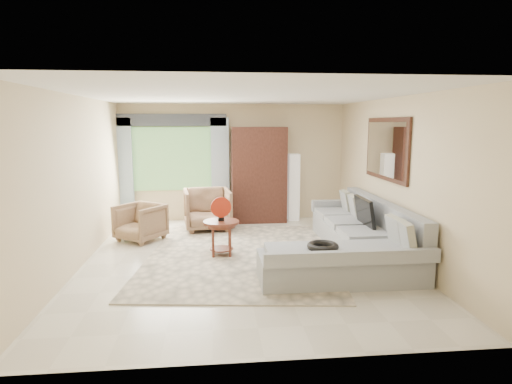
{
  "coord_description": "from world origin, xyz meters",
  "views": [
    {
      "loc": [
        -0.45,
        -6.63,
        2.19
      ],
      "look_at": [
        0.25,
        0.35,
        1.05
      ],
      "focal_mm": 30.0,
      "sensor_mm": 36.0,
      "label": 1
    }
  ],
  "objects": [
    {
      "name": "tv_screen",
      "position": [
        2.05,
        0.12,
        0.72
      ],
      "size": [
        0.14,
        0.74,
        0.48
      ],
      "primitive_type": "cube",
      "rotation": [
        0.0,
        -0.17,
        0.0
      ],
      "color": "black",
      "rests_on": "sectional_sofa"
    },
    {
      "name": "ground",
      "position": [
        0.0,
        0.0,
        0.0
      ],
      "size": [
        6.0,
        6.0,
        0.0
      ],
      "primitive_type": "plane",
      "color": "silver",
      "rests_on": "ground"
    },
    {
      "name": "wall_mirror",
      "position": [
        2.46,
        0.35,
        1.75
      ],
      "size": [
        0.05,
        1.7,
        1.05
      ],
      "color": "black",
      "rests_on": "wall_right"
    },
    {
      "name": "floor_lamp",
      "position": [
        1.35,
        2.78,
        0.75
      ],
      "size": [
        0.24,
        0.24,
        1.5
      ],
      "primitive_type": "cube",
      "color": "silver",
      "rests_on": "ground"
    },
    {
      "name": "armoire",
      "position": [
        0.55,
        2.72,
        1.05
      ],
      "size": [
        1.2,
        0.55,
        2.1
      ],
      "primitive_type": "cube",
      "color": "black",
      "rests_on": "ground"
    },
    {
      "name": "armchair_right",
      "position": [
        -0.58,
        2.04,
        0.43
      ],
      "size": [
        1.01,
        1.04,
        0.86
      ],
      "primitive_type": "imported",
      "rotation": [
        0.0,
        0.0,
        0.11
      ],
      "color": "#88664A",
      "rests_on": "ground"
    },
    {
      "name": "window",
      "position": [
        -1.35,
        2.97,
        1.4
      ],
      "size": [
        1.8,
        0.04,
        1.4
      ],
      "primitive_type": "cube",
      "color": "#669E59",
      "rests_on": "wall_back"
    },
    {
      "name": "potted_plant",
      "position": [
        -2.27,
        2.47,
        0.24
      ],
      "size": [
        0.51,
        0.46,
        0.49
      ],
      "primitive_type": "imported",
      "rotation": [
        0.0,
        0.0,
        -0.21
      ],
      "color": "#999999",
      "rests_on": "ground"
    },
    {
      "name": "curtain_left",
      "position": [
        -2.4,
        2.88,
        1.15
      ],
      "size": [
        0.4,
        0.08,
        2.3
      ],
      "primitive_type": "cube",
      "color": "#9EB7CC",
      "rests_on": "ground"
    },
    {
      "name": "area_rug",
      "position": [
        -0.02,
        0.23,
        0.01
      ],
      "size": [
        3.45,
        4.33,
        0.02
      ],
      "primitive_type": "cube",
      "rotation": [
        0.0,
        0.0,
        -0.12
      ],
      "color": "beige",
      "rests_on": "ground"
    },
    {
      "name": "armchair_left",
      "position": [
        -1.83,
        1.34,
        0.35
      ],
      "size": [
        1.05,
        1.06,
        0.7
      ],
      "primitive_type": "imported",
      "rotation": [
        0.0,
        0.0,
        -0.63
      ],
      "color": "olive",
      "rests_on": "ground"
    },
    {
      "name": "coffee_table",
      "position": [
        -0.34,
        0.25,
        0.31
      ],
      "size": [
        0.59,
        0.59,
        0.59
      ],
      "rotation": [
        0.0,
        0.0,
        -0.3
      ],
      "color": "#4A1C13",
      "rests_on": "ground"
    },
    {
      "name": "sectional_sofa",
      "position": [
        1.78,
        -0.18,
        0.28
      ],
      "size": [
        2.3,
        3.46,
        0.9
      ],
      "color": "#94989C",
      "rests_on": "ground"
    },
    {
      "name": "red_disc",
      "position": [
        -0.34,
        0.25,
        0.82
      ],
      "size": [
        0.34,
        0.08,
        0.34
      ],
      "primitive_type": "cylinder",
      "rotation": [
        1.57,
        0.0,
        0.15
      ],
      "color": "#A92510",
      "rests_on": "coffee_table"
    },
    {
      "name": "curtain_right",
      "position": [
        -0.3,
        2.88,
        1.15
      ],
      "size": [
        0.4,
        0.08,
        2.3
      ],
      "primitive_type": "cube",
      "color": "#9EB7CC",
      "rests_on": "ground"
    },
    {
      "name": "garden_hose",
      "position": [
        1.0,
        -1.19,
        0.55
      ],
      "size": [
        0.43,
        0.43,
        0.09
      ],
      "primitive_type": "torus",
      "color": "black",
      "rests_on": "sectional_sofa"
    },
    {
      "name": "valance",
      "position": [
        -1.35,
        2.9,
        2.25
      ],
      "size": [
        2.4,
        0.12,
        0.26
      ],
      "primitive_type": "cube",
      "color": "#1E232D",
      "rests_on": "wall_back"
    }
  ]
}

